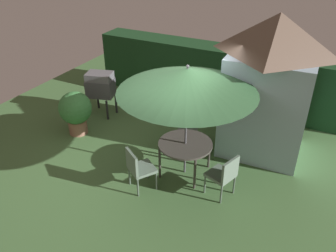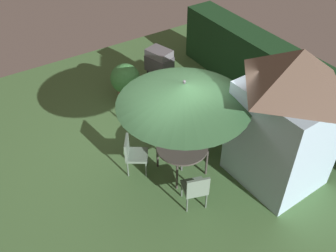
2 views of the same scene
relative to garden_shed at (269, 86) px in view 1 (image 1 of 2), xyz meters
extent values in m
plane|color=#47703D|center=(-1.83, -1.62, -1.59)|extent=(11.00, 11.00, 0.00)
cube|color=#193D1E|center=(-1.83, 1.88, -0.77)|extent=(7.20, 0.86, 1.65)
cube|color=#9EBCD1|center=(0.00, 0.00, -0.45)|extent=(1.80, 1.62, 2.29)
pyramid|color=brown|center=(0.00, 0.00, 1.11)|extent=(1.91, 1.72, 0.83)
cube|color=gray|center=(-0.03, 0.78, -0.70)|extent=(0.73, 0.06, 1.79)
cylinder|color=#47423D|center=(-1.20, -1.63, -0.88)|extent=(1.11, 1.11, 0.04)
cylinder|color=#3C3834|center=(-1.59, -2.02, -1.25)|extent=(0.05, 0.05, 0.69)
cylinder|color=#3C3834|center=(-0.81, -2.02, -1.25)|extent=(0.05, 0.05, 0.69)
cylinder|color=#3C3834|center=(-1.59, -1.24, -1.25)|extent=(0.05, 0.05, 0.69)
cylinder|color=#3C3834|center=(-0.81, -1.24, -1.25)|extent=(0.05, 0.05, 0.69)
cylinder|color=#4C4C51|center=(-1.20, -1.63, -0.42)|extent=(0.04, 0.04, 2.35)
cone|color=#2D5633|center=(-1.20, -1.63, 0.52)|extent=(2.65, 2.65, 0.47)
sphere|color=#4C4C51|center=(-1.20, -1.63, 0.78)|extent=(0.06, 0.06, 0.06)
cube|color=#47474C|center=(-4.31, -0.28, -0.82)|extent=(0.81, 0.68, 0.45)
cube|color=slate|center=(-4.31, -0.28, -0.49)|extent=(0.77, 0.64, 0.20)
cylinder|color=#262628|center=(-4.62, -0.49, -1.32)|extent=(0.06, 0.06, 0.55)
cylinder|color=#262628|center=(-4.00, -0.49, -1.32)|extent=(0.06, 0.06, 0.55)
cylinder|color=#262628|center=(-4.62, -0.07, -1.32)|extent=(0.06, 0.06, 0.55)
cylinder|color=#262628|center=(-4.00, -0.07, -1.32)|extent=(0.06, 0.06, 0.55)
cube|color=slate|center=(-1.57, -0.66, -1.14)|extent=(0.59, 0.59, 0.06)
cube|color=slate|center=(-1.64, -0.46, -0.92)|extent=(0.45, 0.21, 0.45)
cylinder|color=#516155|center=(-1.45, -0.40, -1.37)|extent=(0.04, 0.04, 0.45)
cylinder|color=#516155|center=(-1.82, -0.54, -1.37)|extent=(0.04, 0.04, 0.45)
cylinder|color=#516155|center=(-1.31, -0.78, -1.37)|extent=(0.04, 0.04, 0.45)
cylinder|color=#516155|center=(-1.68, -0.92, -1.37)|extent=(0.04, 0.04, 0.45)
cube|color=slate|center=(-1.74, -2.45, -1.14)|extent=(0.64, 0.64, 0.06)
cube|color=slate|center=(-1.86, -2.62, -0.92)|extent=(0.41, 0.30, 0.45)
cylinder|color=#516155|center=(-2.02, -2.50, -1.37)|extent=(0.04, 0.04, 0.45)
cylinder|color=#516155|center=(-1.69, -2.72, -1.37)|extent=(0.04, 0.04, 0.45)
cylinder|color=#516155|center=(-1.80, -2.17, -1.37)|extent=(0.04, 0.04, 0.45)
cylinder|color=#516155|center=(-1.47, -2.39, -1.37)|extent=(0.04, 0.04, 0.45)
cube|color=slate|center=(-0.32, -1.93, -1.14)|extent=(0.58, 0.58, 0.06)
cube|color=slate|center=(-0.13, -2.00, -0.92)|extent=(0.20, 0.45, 0.45)
cylinder|color=#516155|center=(-0.20, -2.19, -1.37)|extent=(0.04, 0.04, 0.45)
cylinder|color=#516155|center=(-0.07, -1.81, -1.37)|extent=(0.04, 0.04, 0.45)
cylinder|color=#516155|center=(-0.58, -2.06, -1.37)|extent=(0.04, 0.04, 0.45)
cylinder|color=#516155|center=(-0.45, -1.68, -1.37)|extent=(0.04, 0.04, 0.45)
cylinder|color=#936651|center=(-4.25, -1.40, -1.41)|extent=(0.45, 0.45, 0.36)
sphere|color=#3D8442|center=(-4.25, -1.40, -0.89)|extent=(0.80, 0.80, 0.80)
cylinder|color=silver|center=(-0.72, 0.54, -1.41)|extent=(0.47, 0.47, 0.37)
sphere|color=#3D8442|center=(-0.72, 0.54, -0.86)|extent=(0.84, 0.84, 0.84)
camera|label=1|loc=(1.13, -6.99, 2.99)|focal=36.83mm
camera|label=2|loc=(3.52, -5.04, 4.62)|focal=40.02mm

